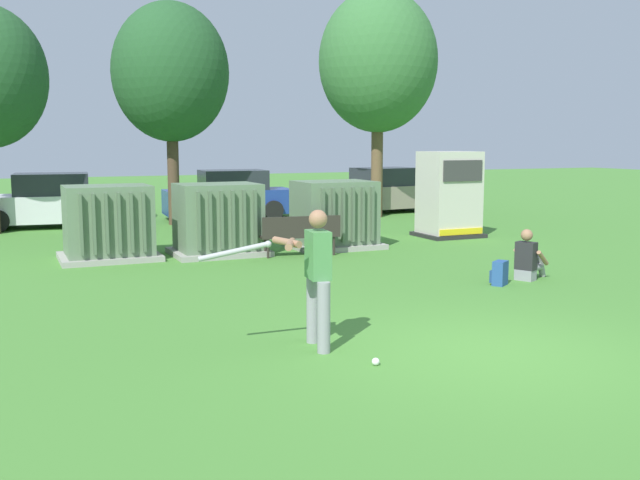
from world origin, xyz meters
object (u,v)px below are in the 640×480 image
Objects in this scene: transformer_mid_east at (334,215)px; seated_spectator at (528,260)px; parked_car_left_of_center at (48,202)px; batter at (314,271)px; sports_ball at (376,362)px; parked_car_right_of_center at (230,196)px; backpack at (499,273)px; transformer_mid_west at (218,220)px; transformer_west at (108,224)px; generator_enclosure at (449,195)px; park_bench at (301,233)px; parked_car_rightmost at (382,192)px.

transformer_mid_east reaches higher than seated_spectator.
parked_car_left_of_center is (-7.68, 12.49, 0.38)m from seated_spectator.
transformer_mid_east is 0.48× the size of parked_car_left_of_center.
batter reaches higher than sports_ball.
parked_car_right_of_center reaches higher than seated_spectator.
parked_car_left_of_center is (-2.21, 15.08, -0.22)m from batter.
transformer_mid_west is at bearing 123.49° from backpack.
transformer_west is 8.99m from generator_enclosure.
transformer_mid_west is 1.21× the size of batter.
backpack is (2.02, -4.51, -0.32)m from park_bench.
park_bench is 0.42× the size of parked_car_left_of_center.
sports_ball is 0.02× the size of parked_car_right_of_center.
batter is 5.27m from backpack.
transformer_mid_east is 8.71m from batter.
transformer_mid_west is 7.79m from parked_car_right_of_center.
backpack is at bearing -164.47° from seated_spectator.
transformer_mid_east is 2.18× the size of seated_spectator.
generator_enclosure is 1.32× the size of batter.
backpack is at bearing -65.82° from park_bench.
seated_spectator is 2.19× the size of backpack.
parked_car_left_of_center is at bearing 113.97° from transformer_mid_west.
seated_spectator is 0.87m from backpack.
park_bench is 20.39× the size of sports_ball.
parked_car_left_of_center is at bearing 98.32° from batter.
transformer_mid_east is at bearing -86.97° from parked_car_right_of_center.
batter is at bearing -81.68° from parked_car_left_of_center.
batter is (1.39, -8.15, 0.19)m from transformer_west.
transformer_west is 2.18× the size of seated_spectator.
parked_car_rightmost is (8.82, 16.08, 0.71)m from sports_ball.
parked_car_left_of_center reaches higher than sports_ball.
transformer_west is 4.22m from park_bench.
parked_car_right_of_center is (0.87, 8.39, 0.22)m from park_bench.
transformer_west is 9.30m from sports_ball.
generator_enclosure reaches higher than seated_spectator.
transformer_mid_west reaches higher than park_bench.
transformer_mid_west is 0.49× the size of parked_car_right_of_center.
park_bench is 4.17× the size of backpack.
transformer_mid_east is 5.52m from backpack.
seated_spectator is at bearing -39.05° from transformer_west.
sports_ball is 18.36m from parked_car_rightmost.
parked_car_left_of_center is at bearing 121.58° from seated_spectator.
transformer_west and transformer_mid_east have the same top height.
transformer_west is 8.61m from parked_car_right_of_center.
batter is at bearing -116.50° from transformer_mid_east.
park_bench is (4.01, -1.29, -0.25)m from transformer_west.
seated_spectator is (5.47, 2.58, -0.60)m from batter.
parked_car_rightmost is (3.72, 12.54, 0.38)m from seated_spectator.
park_bench is 4.95m from backpack.
transformer_mid_west is at bearing 148.28° from park_bench.
sports_ball is 0.09× the size of seated_spectator.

